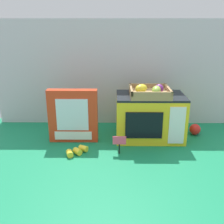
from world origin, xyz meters
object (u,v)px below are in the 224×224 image
object	(u,v)px
toy_microwave	(150,117)
food_groups_crate	(150,92)
price_sign	(119,142)
cookie_set_box	(73,116)
loose_toy_apple	(195,129)
loose_toy_banana	(77,151)

from	to	relation	value
toy_microwave	food_groups_crate	distance (m)	0.16
toy_microwave	price_sign	world-z (taller)	toy_microwave
toy_microwave	cookie_set_box	bearing A→B (deg)	-173.51
cookie_set_box	loose_toy_apple	distance (m)	0.75
cookie_set_box	loose_toy_banana	bearing A→B (deg)	-76.70
price_sign	loose_toy_banana	xyz separation A→B (m)	(-0.22, -0.00, -0.05)
loose_toy_banana	price_sign	bearing A→B (deg)	0.99
price_sign	food_groups_crate	bearing A→B (deg)	46.32
cookie_set_box	price_sign	bearing A→B (deg)	-31.70
toy_microwave	cookie_set_box	xyz separation A→B (m)	(-0.44, -0.05, 0.02)
food_groups_crate	loose_toy_apple	world-z (taller)	food_groups_crate
food_groups_crate	price_sign	world-z (taller)	food_groups_crate
food_groups_crate	loose_toy_apple	distance (m)	0.40
food_groups_crate	loose_toy_banana	bearing A→B (deg)	-154.87
cookie_set_box	price_sign	xyz separation A→B (m)	(0.26, -0.16, -0.09)
price_sign	loose_toy_banana	distance (m)	0.23
loose_toy_apple	loose_toy_banana	bearing A→B (deg)	-159.38
toy_microwave	food_groups_crate	world-z (taller)	food_groups_crate
food_groups_crate	cookie_set_box	xyz separation A→B (m)	(-0.43, -0.02, -0.14)
food_groups_crate	price_sign	xyz separation A→B (m)	(-0.17, -0.18, -0.22)
food_groups_crate	loose_toy_banana	distance (m)	0.51
price_sign	loose_toy_apple	size ratio (longest dim) A/B	1.48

